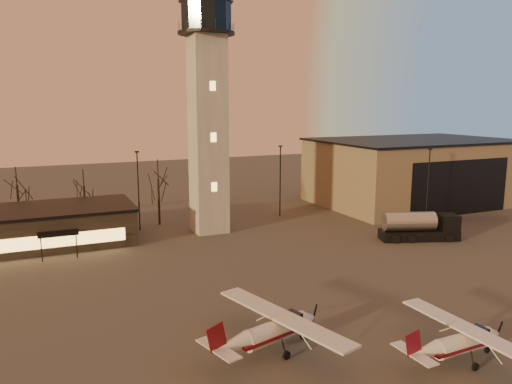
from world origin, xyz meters
The scene contains 9 objects.
ground centered at (0.00, 0.00, 0.00)m, with size 220.00×220.00×0.00m, color #423F3D.
control_tower centered at (0.00, 30.00, 16.33)m, with size 6.80×6.80×32.60m.
hangar centered at (36.00, 33.98, 5.15)m, with size 30.60×20.60×10.30m.
terminal centered at (-21.99, 31.98, 2.16)m, with size 25.40×12.20×4.30m.
light_poles centered at (0.50, 31.00, 5.41)m, with size 58.50×12.25×10.14m.
tree_row centered at (-13.70, 39.16, 5.94)m, with size 37.20×9.20×8.80m.
cessna_front centered at (4.29, -7.18, 1.00)m, with size 8.42×10.65×2.94m.
cessna_rear centered at (-5.87, -1.09, 1.12)m, with size 9.55×11.86×3.28m.
fuel_truck centered at (21.38, 16.04, 1.34)m, with size 9.50×5.52×3.40m.
Camera 1 is at (-19.68, -28.47, 16.11)m, focal length 35.00 mm.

